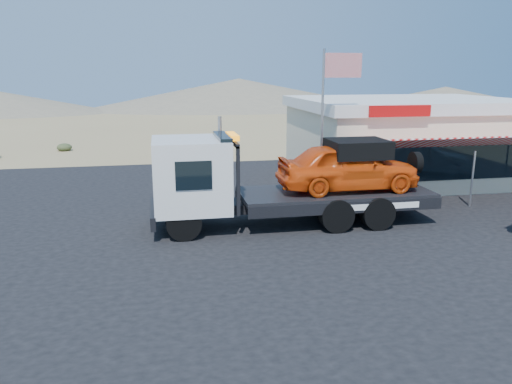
% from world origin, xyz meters
% --- Properties ---
extents(ground, '(120.00, 120.00, 0.00)m').
position_xyz_m(ground, '(0.00, 0.00, 0.00)').
color(ground, '#917D52').
rests_on(ground, ground).
extents(asphalt_lot, '(32.00, 24.00, 0.02)m').
position_xyz_m(asphalt_lot, '(2.00, 3.00, 0.01)').
color(asphalt_lot, black).
rests_on(asphalt_lot, ground).
extents(tow_truck, '(9.55, 2.83, 3.19)m').
position_xyz_m(tow_truck, '(2.79, 2.44, 1.72)').
color(tow_truck, black).
rests_on(tow_truck, asphalt_lot).
extents(jerky_store, '(10.40, 9.97, 3.90)m').
position_xyz_m(jerky_store, '(10.50, 8.97, 1.99)').
color(jerky_store, beige).
rests_on(jerky_store, asphalt_lot).
extents(flagpole, '(1.55, 0.10, 6.00)m').
position_xyz_m(flagpole, '(4.93, 4.50, 3.76)').
color(flagpole, '#99999E').
rests_on(flagpole, asphalt_lot).
extents(distant_hills, '(126.00, 48.00, 4.20)m').
position_xyz_m(distant_hills, '(-9.77, 55.14, 1.89)').
color(distant_hills, '#726B59').
rests_on(distant_hills, ground).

